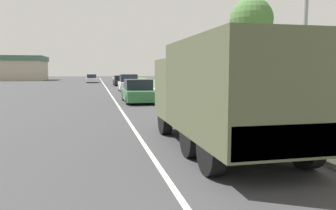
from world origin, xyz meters
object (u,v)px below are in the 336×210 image
object	(u,v)px
pickup_truck	(282,95)
car_nearest_ahead	(138,92)
car_third_ahead	(120,81)
car_fourth_ahead	(92,79)
military_truck	(224,90)
car_second_ahead	(129,84)

from	to	relation	value
pickup_truck	car_nearest_ahead	bearing A→B (deg)	134.56
car_third_ahead	car_fourth_ahead	size ratio (longest dim) A/B	0.98
military_truck	car_fourth_ahead	xyz separation A→B (m)	(-3.88, 51.60, -0.93)
car_second_ahead	car_fourth_ahead	bearing A→B (deg)	98.63
car_nearest_ahead	pickup_truck	world-z (taller)	pickup_truck
car_second_ahead	car_fourth_ahead	size ratio (longest dim) A/B	0.88
military_truck	car_second_ahead	world-z (taller)	military_truck
pickup_truck	car_fourth_ahead	bearing A→B (deg)	102.58
car_second_ahead	pickup_truck	size ratio (longest dim) A/B	0.76
car_second_ahead	pickup_truck	world-z (taller)	pickup_truck
car_second_ahead	pickup_truck	xyz separation A→B (m)	(6.01, -18.65, 0.11)
car_third_ahead	car_second_ahead	bearing A→B (deg)	-90.42
military_truck	car_nearest_ahead	xyz separation A→B (m)	(-0.50, 13.70, -0.90)
military_truck	pickup_truck	bearing A→B (deg)	49.26
car_nearest_ahead	car_second_ahead	xyz separation A→B (m)	(0.55, 11.98, 0.08)
car_second_ahead	pickup_truck	bearing A→B (deg)	-72.13
car_fourth_ahead	car_third_ahead	bearing A→B (deg)	-72.08
car_third_ahead	car_fourth_ahead	bearing A→B (deg)	107.92
military_truck	car_third_ahead	xyz separation A→B (m)	(0.15, 39.13, -0.94)
pickup_truck	car_second_ahead	bearing A→B (deg)	107.87
military_truck	pickup_truck	size ratio (longest dim) A/B	1.17
car_nearest_ahead	car_fourth_ahead	bearing A→B (deg)	95.10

